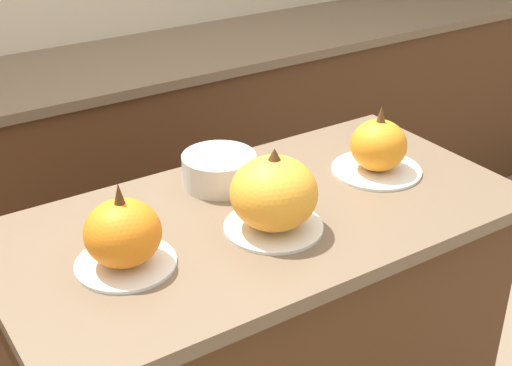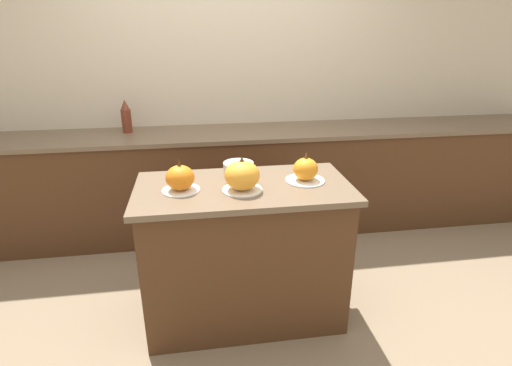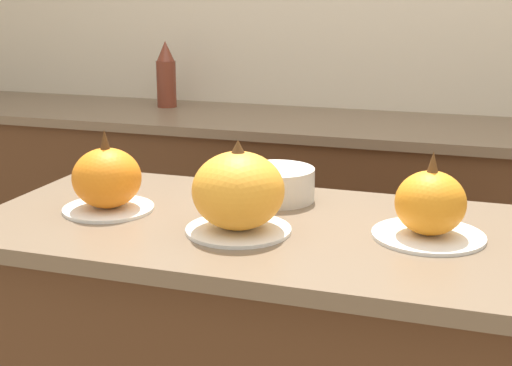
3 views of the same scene
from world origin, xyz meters
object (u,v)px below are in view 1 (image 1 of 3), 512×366
Objects in this scene: pumpkin_cake_center at (274,195)px; mixing_bowl at (219,170)px; pumpkin_cake_left at (123,235)px; pumpkin_cake_right at (378,148)px.

mixing_bowl is (0.01, 0.25, -0.05)m from pumpkin_cake_center.
pumpkin_cake_left is 0.94× the size of pumpkin_cake_center.
pumpkin_cake_center is at bearing -167.00° from pumpkin_cake_right.
pumpkin_cake_left is at bearing -176.66° from pumpkin_cake_right.
pumpkin_cake_left reaches higher than pumpkin_cake_right.
pumpkin_cake_left is at bearing 172.11° from pumpkin_cake_center.
mixing_bowl is (0.35, 0.21, -0.03)m from pumpkin_cake_left.
pumpkin_cake_center reaches higher than pumpkin_cake_left.
pumpkin_cake_left is 0.90× the size of pumpkin_cake_right.
pumpkin_cake_left is at bearing -149.29° from mixing_bowl.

